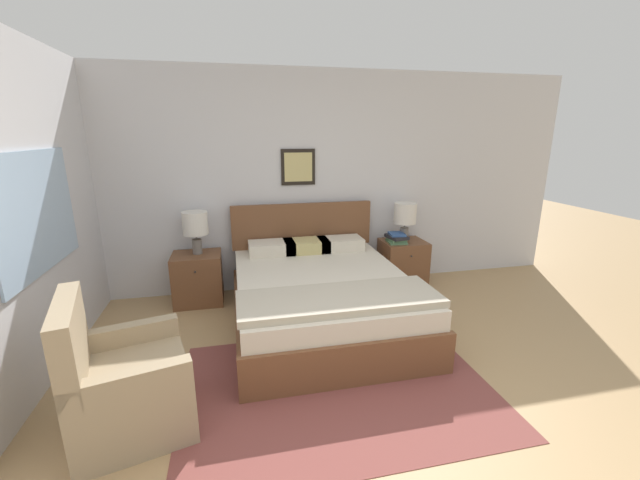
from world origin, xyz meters
name	(u,v)px	position (x,y,z in m)	size (l,w,h in m)	color
ground_plane	(387,461)	(0.00, 0.00, 0.00)	(16.00, 16.00, 0.00)	tan
wall_back	(300,183)	(0.00, 2.92, 1.30)	(6.93, 0.09, 2.60)	silver
wall_left	(25,216)	(-2.29, 1.45, 1.30)	(0.08, 5.29, 2.60)	silver
area_rug_main	(338,387)	(-0.11, 0.73, 0.00)	(2.31, 1.66, 0.01)	brown
bed	(321,296)	(0.00, 1.80, 0.30)	(1.70, 2.12, 1.07)	brown
armchair	(124,386)	(-1.56, 0.64, 0.31)	(0.85, 0.87, 0.94)	#998466
nightstand_near_window	(198,278)	(-1.25, 2.61, 0.29)	(0.53, 0.47, 0.57)	brown
nightstand_by_door	(403,263)	(1.25, 2.61, 0.29)	(0.53, 0.47, 0.57)	brown
table_lamp_near_window	(195,225)	(-1.23, 2.64, 0.90)	(0.27, 0.27, 0.48)	slate
table_lamp_by_door	(405,215)	(1.26, 2.64, 0.90)	(0.27, 0.27, 0.48)	slate
book_thick_bottom	(396,242)	(1.13, 2.57, 0.59)	(0.24, 0.26, 0.02)	#4C7551
book_hardcover_middle	(397,240)	(1.13, 2.57, 0.61)	(0.19, 0.22, 0.03)	#4C7551
book_novel_upper	(397,237)	(1.13, 2.57, 0.65)	(0.24, 0.29, 0.04)	#232328
book_slim_near_top	(397,234)	(1.13, 2.57, 0.68)	(0.20, 0.23, 0.03)	#335693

